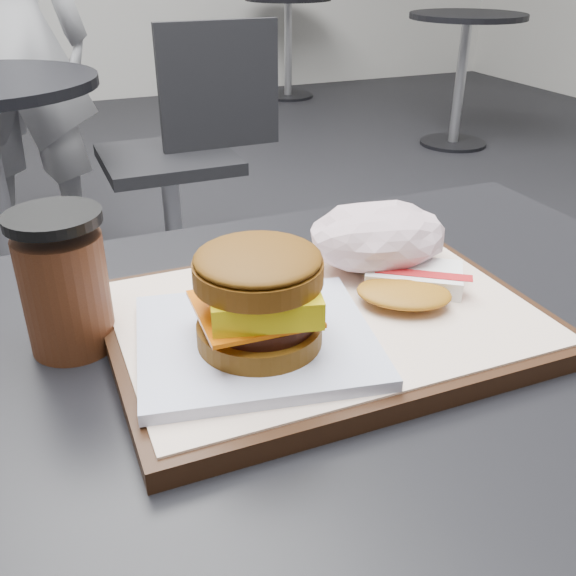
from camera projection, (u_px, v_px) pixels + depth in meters
The scene contains 10 objects.
customer_table at pixel (339, 487), 0.66m from camera, with size 0.80×0.60×0.77m.
serving_tray at pixel (324, 320), 0.58m from camera, with size 0.38×0.28×0.02m.
breakfast_sandwich at pixel (258, 307), 0.50m from camera, with size 0.22×0.20×0.09m.
hash_brown at pixel (410, 284), 0.60m from camera, with size 0.14×0.13×0.02m.
crumpled_wrapper at pixel (379, 237), 0.64m from camera, with size 0.14×0.11×0.06m, color silver, non-canonical shape.
coffee_cup at pixel (65, 287), 0.54m from camera, with size 0.08×0.08×0.12m.
neighbor_chair at pixel (186, 142), 2.12m from camera, with size 0.60×0.42×0.88m.
patron at pixel (6, 35), 2.32m from camera, with size 0.58×0.38×1.59m, color silver.
bg_table_near at pixel (464, 48), 3.70m from camera, with size 0.66×0.66×0.75m.
bg_table_far at pixel (288, 22), 4.95m from camera, with size 0.66×0.66×0.75m.
Camera 1 is at (-0.24, -0.43, 1.08)m, focal length 40.00 mm.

